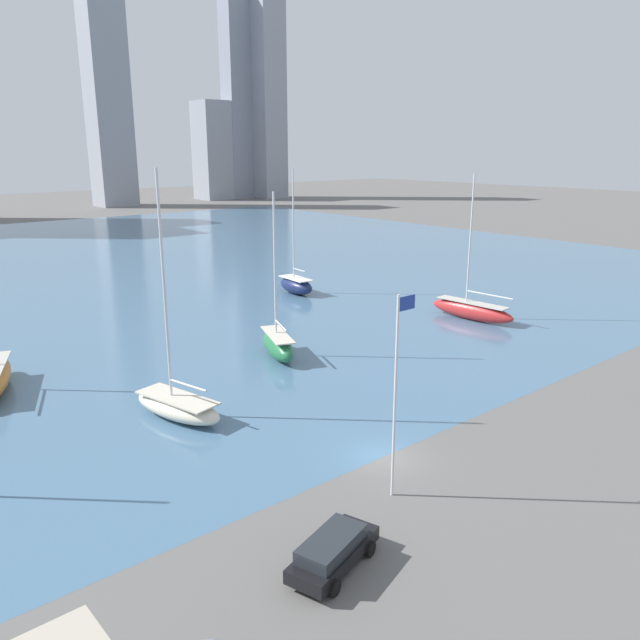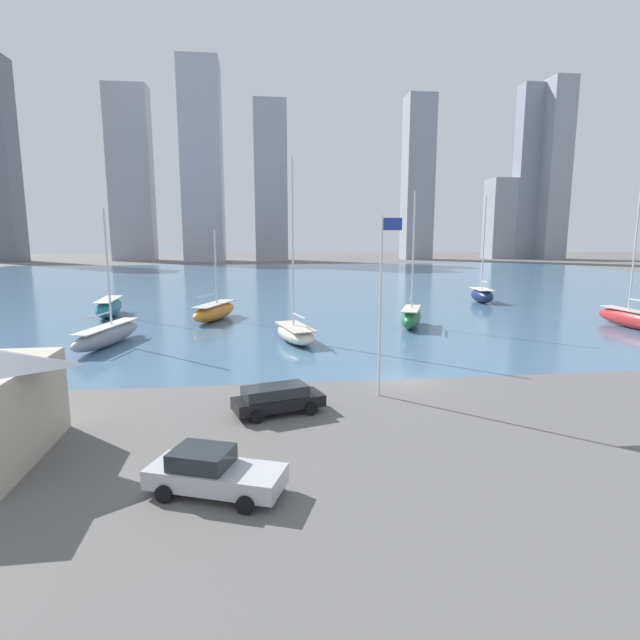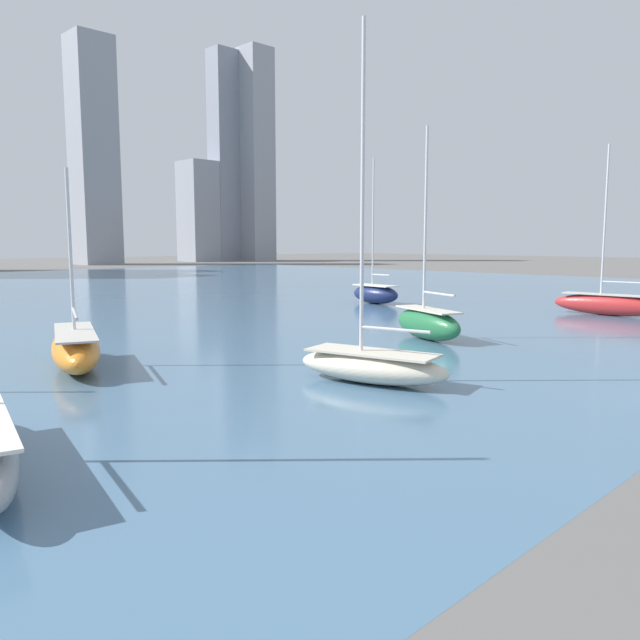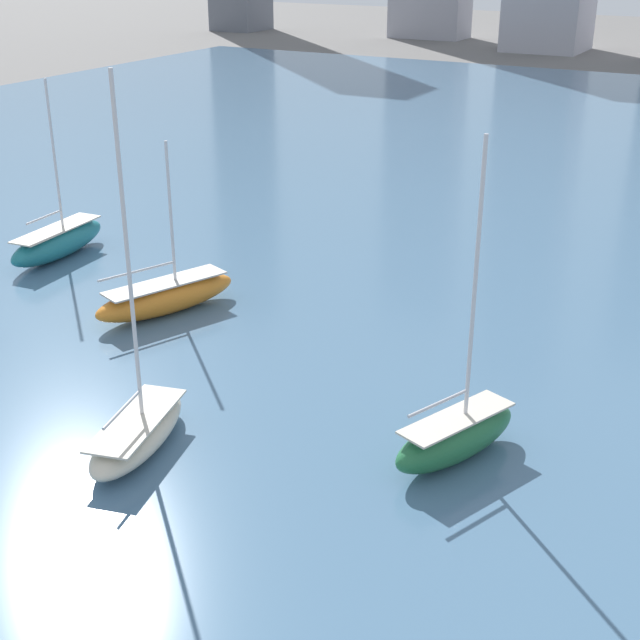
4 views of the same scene
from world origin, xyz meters
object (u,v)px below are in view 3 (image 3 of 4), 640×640
sailboat_red (609,303)px  sailboat_green (428,322)px  sailboat_cream (372,364)px  sailboat_navy (375,293)px  sailboat_orange (76,348)px

sailboat_red → sailboat_green: bearing=168.4°
sailboat_red → sailboat_cream: size_ratio=0.92×
sailboat_navy → sailboat_cream: sailboat_cream is taller
sailboat_green → sailboat_red: bearing=13.7°
sailboat_orange → sailboat_cream: (8.37, -12.89, -0.14)m
sailboat_red → sailboat_green: (-22.88, 3.16, 0.08)m
sailboat_green → sailboat_cream: bearing=-133.3°
sailboat_navy → sailboat_green: (-16.19, -18.36, 0.03)m
sailboat_navy → sailboat_green: sailboat_navy is taller
sailboat_orange → sailboat_cream: bearing=-35.8°
sailboat_navy → sailboat_red: bearing=-67.9°
sailboat_navy → sailboat_green: 24.48m
sailboat_orange → sailboat_navy: 38.82m
sailboat_cream → sailboat_red: bearing=-9.4°
sailboat_red → sailboat_green: sailboat_red is taller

